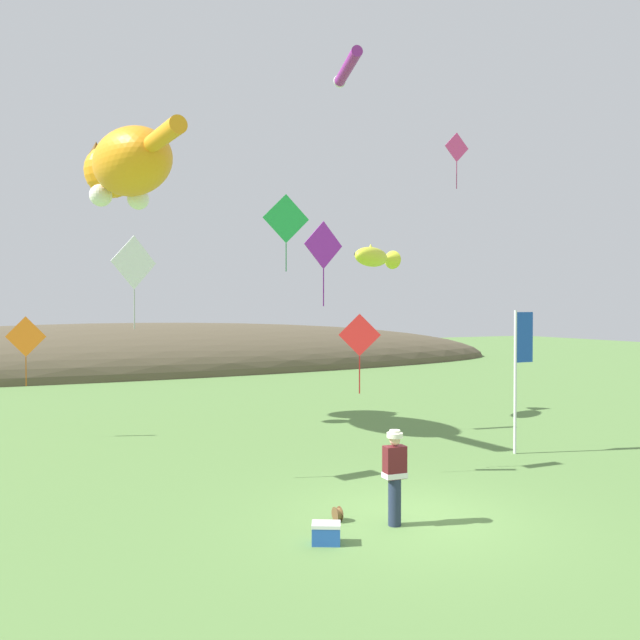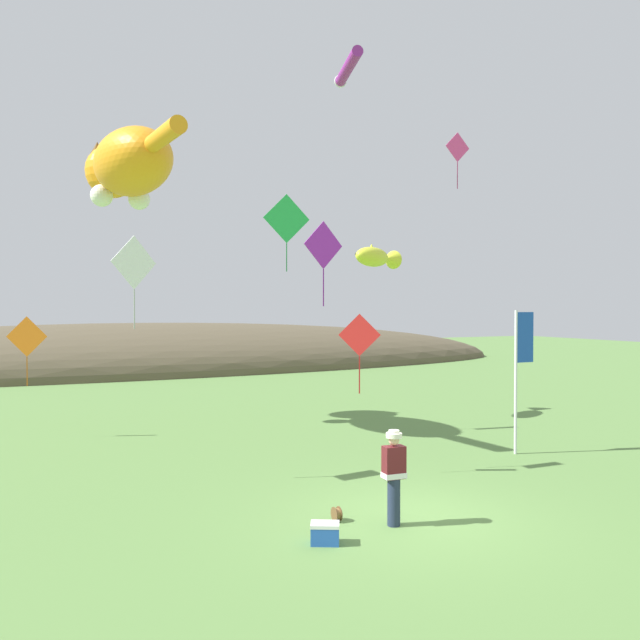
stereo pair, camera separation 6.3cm
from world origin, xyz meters
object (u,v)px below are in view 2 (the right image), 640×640
object	(u,v)px
kite_fish_windsock	(376,257)
festival_banner_pole	(520,360)
festival_attendant	(394,474)
kite_diamond_green	(287,219)
kite_tube_streamer	(348,67)
kite_diamond_white	(134,263)
kite_giant_cat	(128,166)
kite_diamond_orange	(27,337)
picnic_cooler	(325,533)
kite_spool	(337,514)
kite_diamond_pink	(458,148)
kite_diamond_violet	(323,246)
kite_diamond_red	(359,336)

from	to	relation	value
kite_fish_windsock	festival_banner_pole	bearing A→B (deg)	-83.92
festival_attendant	kite_diamond_green	world-z (taller)	kite_diamond_green
kite_tube_streamer	kite_diamond_white	size ratio (longest dim) A/B	1.24
festival_banner_pole	kite_giant_cat	bearing A→B (deg)	139.69
festival_attendant	kite_fish_windsock	distance (m)	12.52
kite_tube_streamer	kite_diamond_orange	distance (m)	13.33
picnic_cooler	kite_diamond_white	size ratio (longest dim) A/B	0.28
kite_spool	kite_diamond_pink	distance (m)	13.81
picnic_cooler	kite_giant_cat	world-z (taller)	kite_giant_cat
kite_spool	festival_banner_pole	bearing A→B (deg)	21.26
kite_giant_cat	kite_diamond_pink	distance (m)	10.93
festival_attendant	kite_diamond_violet	distance (m)	5.95
kite_fish_windsock	kite_diamond_pink	distance (m)	4.75
kite_spool	kite_diamond_red	world-z (taller)	kite_diamond_red
kite_fish_windsock	kite_diamond_red	distance (m)	8.50
festival_attendant	kite_tube_streamer	bearing A→B (deg)	67.55
festival_attendant	festival_banner_pole	bearing A→B (deg)	28.74
kite_fish_windsock	kite_diamond_orange	size ratio (longest dim) A/B	1.25
kite_diamond_green	kite_fish_windsock	bearing A→B (deg)	19.88
kite_diamond_pink	picnic_cooler	bearing A→B (deg)	-138.77
festival_banner_pole	kite_tube_streamer	distance (m)	10.90
kite_spool	kite_tube_streamer	bearing A→B (deg)	60.79
kite_fish_windsock	kite_diamond_red	bearing A→B (deg)	-123.23
picnic_cooler	kite_diamond_red	bearing A→B (deg)	53.50
kite_giant_cat	festival_attendant	bearing A→B (deg)	-74.73
picnic_cooler	kite_diamond_red	size ratio (longest dim) A/B	0.30
festival_banner_pole	kite_diamond_green	world-z (taller)	kite_diamond_green
kite_diamond_white	kite_diamond_green	size ratio (longest dim) A/B	0.86
picnic_cooler	kite_diamond_violet	distance (m)	6.98
kite_tube_streamer	kite_diamond_pink	world-z (taller)	kite_tube_streamer
kite_diamond_white	kite_spool	bearing A→B (deg)	-53.64
kite_fish_windsock	kite_diamond_pink	size ratio (longest dim) A/B	1.42
festival_attendant	kite_diamond_orange	size ratio (longest dim) A/B	0.83
kite_diamond_green	kite_diamond_orange	xyz separation A→B (m)	(-7.49, 2.81, -3.72)
kite_diamond_orange	picnic_cooler	bearing A→B (deg)	-68.50
kite_diamond_white	kite_tube_streamer	bearing A→B (deg)	25.71
picnic_cooler	kite_diamond_pink	size ratio (longest dim) A/B	0.31
picnic_cooler	kite_diamond_orange	world-z (taller)	kite_diamond_orange
kite_tube_streamer	kite_diamond_white	xyz separation A→B (m)	(-7.37, -3.55, -6.85)
kite_diamond_orange	kite_diamond_violet	size ratio (longest dim) A/B	1.04
kite_diamond_violet	kite_diamond_red	bearing A→B (deg)	-34.35
kite_diamond_violet	festival_attendant	bearing A→B (deg)	-95.50
picnic_cooler	kite_diamond_violet	size ratio (longest dim) A/B	0.28
kite_fish_windsock	kite_diamond_pink	bearing A→B (deg)	-62.80
kite_spool	kite_diamond_red	size ratio (longest dim) A/B	0.14
festival_attendant	kite_giant_cat	size ratio (longest dim) A/B	0.22
kite_diamond_green	kite_diamond_orange	distance (m)	8.82
kite_giant_cat	kite_diamond_red	xyz separation A→B (m)	(4.19, -8.06, -5.30)
festival_banner_pole	kite_tube_streamer	xyz separation A→B (m)	(-2.78, 4.94, 9.30)
kite_spool	festival_banner_pole	world-z (taller)	festival_banner_pole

